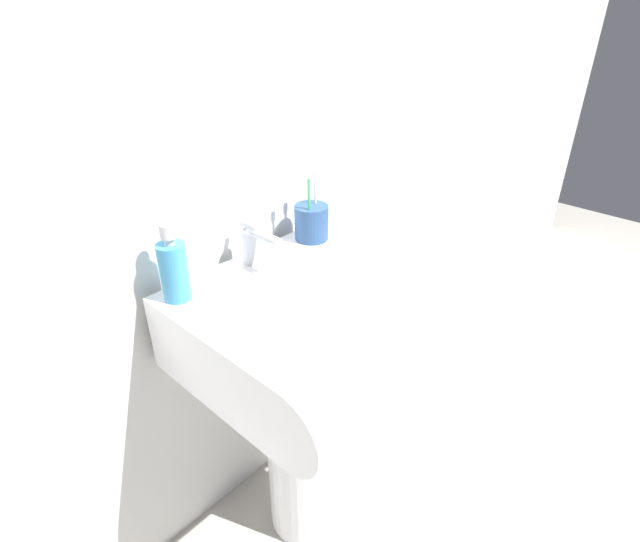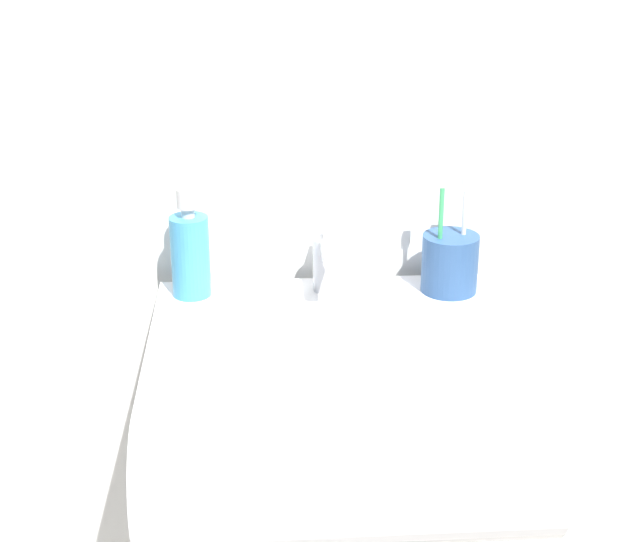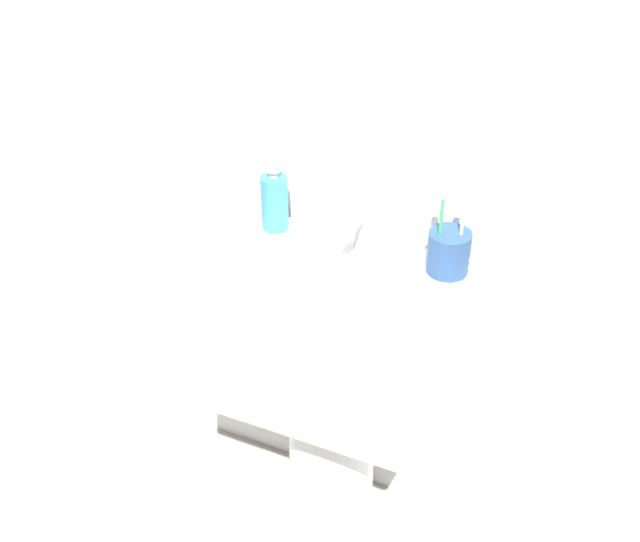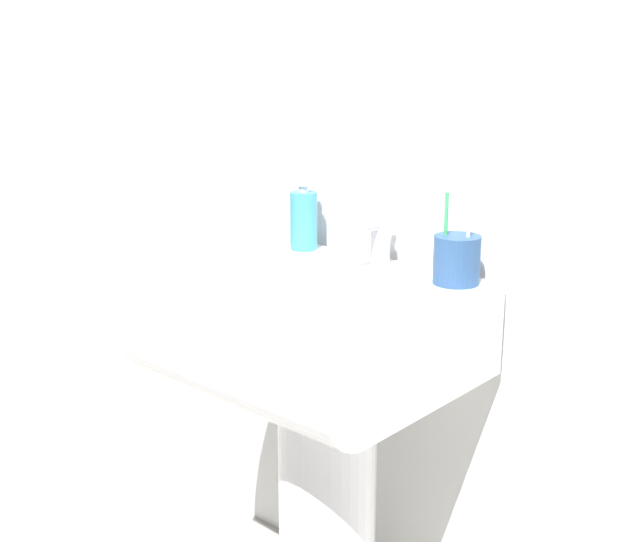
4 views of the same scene
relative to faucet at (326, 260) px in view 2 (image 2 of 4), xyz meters
name	(u,v)px [view 2 (image 2 of 4)]	position (x,y,z in m)	size (l,w,h in m)	color
wall_back	(322,12)	(0.00, 0.11, 0.35)	(5.00, 0.05, 2.40)	silver
sink_basin	(337,413)	(0.00, -0.21, -0.14)	(0.51, 0.50, 0.18)	white
faucet	(326,260)	(0.00, 0.00, 0.00)	(0.04, 0.13, 0.10)	silver
toothbrush_cup	(450,262)	(0.19, 0.00, -0.01)	(0.09, 0.09, 0.19)	#2D5184
soap_bottle	(190,252)	(-0.20, 0.01, 0.01)	(0.06, 0.06, 0.17)	#3F99CC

